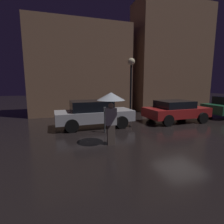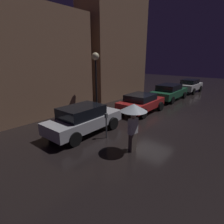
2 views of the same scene
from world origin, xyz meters
name	(u,v)px [view 1 (image 1 of 2)]	position (x,y,z in m)	size (l,w,h in m)	color
ground_plane	(182,127)	(0.00, 0.00, 0.00)	(60.00, 60.00, 0.00)	black
building_facade_left	(81,70)	(-4.58, 6.50, 3.43)	(7.66, 3.00, 6.86)	#8C664C
building_facade_right	(170,59)	(3.66, 6.50, 4.63)	(6.89, 3.00, 9.26)	#8C664C
parked_car_silver	(94,113)	(-4.59, 1.54, 0.76)	(4.24, 1.88, 1.45)	#B7B7BF
parked_car_red	(176,110)	(0.56, 1.31, 0.71)	(3.97, 2.07, 1.32)	maroon
pedestrian_with_umbrella	(111,103)	(-4.51, -1.45, 1.64)	(1.08, 1.08, 2.04)	#66564C
parking_meter	(105,117)	(-4.32, 0.22, 0.78)	(0.12, 0.10, 1.26)	#4C5154
street_lamp_near	(131,72)	(-1.36, 3.93, 3.17)	(0.51, 0.51, 4.14)	black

